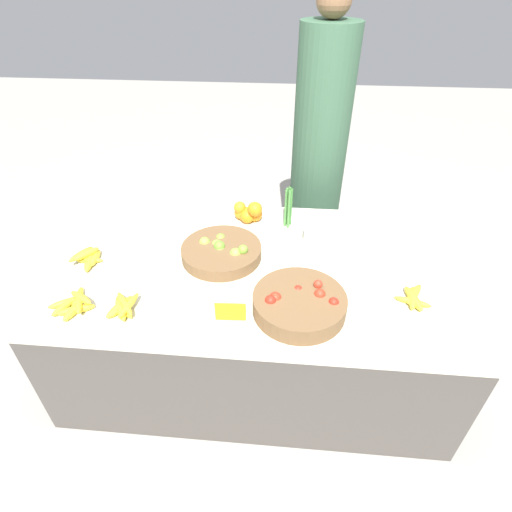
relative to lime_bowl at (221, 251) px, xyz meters
name	(u,v)px	position (x,y,z in m)	size (l,w,h in m)	color
ground_plane	(256,353)	(0.17, -0.05, -0.67)	(12.00, 12.00, 0.00)	#A39E93
market_table	(256,313)	(0.17, -0.05, -0.35)	(1.89, 1.09, 0.63)	#4C4742
lime_bowl	(221,251)	(0.00, 0.00, 0.00)	(0.38, 0.38, 0.09)	brown
tomato_basket	(299,303)	(0.37, -0.33, 0.01)	(0.38, 0.38, 0.11)	brown
orange_pile	(248,213)	(0.09, 0.33, 0.02)	(0.16, 0.13, 0.13)	orange
metal_bowl	(343,238)	(0.59, 0.16, 0.00)	(0.39, 0.39, 0.07)	silver
price_sign	(230,312)	(0.10, -0.41, 0.01)	(0.12, 0.01, 0.09)	orange
veg_bundle	(289,208)	(0.31, 0.31, 0.07)	(0.04, 0.06, 0.21)	#428438
banana_bunch_middle_left	(74,304)	(-0.54, -0.40, -0.01)	(0.20, 0.21, 0.05)	yellow
banana_bunch_front_center	(413,298)	(0.84, -0.23, -0.02)	(0.15, 0.18, 0.04)	yellow
banana_bunch_front_left	(88,258)	(-0.61, -0.10, -0.01)	(0.14, 0.17, 0.06)	yellow
banana_bunch_front_right	(122,307)	(-0.34, -0.40, -0.01)	(0.13, 0.16, 0.05)	yellow
vendor_person	(319,156)	(0.48, 0.89, 0.13)	(0.33, 0.33, 1.71)	#385B42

